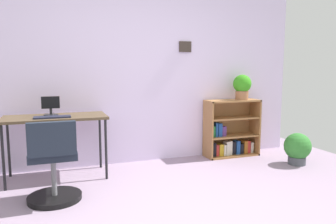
{
  "coord_description": "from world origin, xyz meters",
  "views": [
    {
      "loc": [
        -0.92,
        -2.21,
        1.29
      ],
      "look_at": [
        0.28,
        1.12,
        0.82
      ],
      "focal_mm": 34.71,
      "sensor_mm": 36.0,
      "label": 1
    }
  ],
  "objects_px": {
    "office_chair": "(53,167)",
    "potted_plant_on_shelf": "(242,86)",
    "keyboard": "(52,117)",
    "potted_plant_floor": "(297,148)",
    "desk": "(55,121)",
    "monitor": "(51,107)",
    "bookshelf_low": "(229,131)"
  },
  "relations": [
    {
      "from": "office_chair",
      "to": "potted_plant_on_shelf",
      "type": "relative_size",
      "value": 2.24
    },
    {
      "from": "keyboard",
      "to": "potted_plant_floor",
      "type": "relative_size",
      "value": 0.92
    },
    {
      "from": "keyboard",
      "to": "potted_plant_on_shelf",
      "type": "bearing_deg",
      "value": 6.15
    },
    {
      "from": "desk",
      "to": "potted_plant_floor",
      "type": "bearing_deg",
      "value": -9.68
    },
    {
      "from": "monitor",
      "to": "potted_plant_floor",
      "type": "height_order",
      "value": "monitor"
    },
    {
      "from": "monitor",
      "to": "keyboard",
      "type": "height_order",
      "value": "monitor"
    },
    {
      "from": "desk",
      "to": "bookshelf_low",
      "type": "height_order",
      "value": "bookshelf_low"
    },
    {
      "from": "bookshelf_low",
      "to": "potted_plant_floor",
      "type": "height_order",
      "value": "bookshelf_low"
    },
    {
      "from": "potted_plant_on_shelf",
      "to": "office_chair",
      "type": "bearing_deg",
      "value": -161.31
    },
    {
      "from": "desk",
      "to": "potted_plant_on_shelf",
      "type": "relative_size",
      "value": 3.16
    },
    {
      "from": "keyboard",
      "to": "office_chair",
      "type": "xyz_separation_m",
      "value": [
        -0.01,
        -0.61,
        -0.39
      ]
    },
    {
      "from": "keyboard",
      "to": "potted_plant_on_shelf",
      "type": "xyz_separation_m",
      "value": [
        2.64,
        0.28,
        0.29
      ]
    },
    {
      "from": "monitor",
      "to": "potted_plant_floor",
      "type": "xyz_separation_m",
      "value": [
        3.11,
        -0.61,
        -0.62
      ]
    },
    {
      "from": "office_chair",
      "to": "potted_plant_on_shelf",
      "type": "bearing_deg",
      "value": 18.69
    },
    {
      "from": "potted_plant_floor",
      "to": "bookshelf_low",
      "type": "bearing_deg",
      "value": 130.71
    },
    {
      "from": "office_chair",
      "to": "desk",
      "type": "bearing_deg",
      "value": 86.66
    },
    {
      "from": "office_chair",
      "to": "bookshelf_low",
      "type": "height_order",
      "value": "bookshelf_low"
    },
    {
      "from": "monitor",
      "to": "bookshelf_low",
      "type": "height_order",
      "value": "monitor"
    },
    {
      "from": "keyboard",
      "to": "monitor",
      "type": "bearing_deg",
      "value": 93.58
    },
    {
      "from": "bookshelf_low",
      "to": "desk",
      "type": "bearing_deg",
      "value": -175.26
    },
    {
      "from": "keyboard",
      "to": "bookshelf_low",
      "type": "height_order",
      "value": "bookshelf_low"
    },
    {
      "from": "desk",
      "to": "office_chair",
      "type": "height_order",
      "value": "office_chair"
    },
    {
      "from": "keyboard",
      "to": "potted_plant_floor",
      "type": "distance_m",
      "value": 3.17
    },
    {
      "from": "keyboard",
      "to": "bookshelf_low",
      "type": "relative_size",
      "value": 0.47
    },
    {
      "from": "potted_plant_floor",
      "to": "monitor",
      "type": "bearing_deg",
      "value": 168.99
    },
    {
      "from": "office_chair",
      "to": "bookshelf_low",
      "type": "bearing_deg",
      "value": 20.85
    },
    {
      "from": "bookshelf_low",
      "to": "potted_plant_floor",
      "type": "xyz_separation_m",
      "value": [
        0.62,
        -0.73,
        -0.13
      ]
    },
    {
      "from": "office_chair",
      "to": "potted_plant_floor",
      "type": "relative_size",
      "value": 1.91
    },
    {
      "from": "desk",
      "to": "potted_plant_on_shelf",
      "type": "xyz_separation_m",
      "value": [
        2.61,
        0.15,
        0.35
      ]
    },
    {
      "from": "desk",
      "to": "monitor",
      "type": "height_order",
      "value": "monitor"
    },
    {
      "from": "keyboard",
      "to": "office_chair",
      "type": "bearing_deg",
      "value": -91.09
    },
    {
      "from": "bookshelf_low",
      "to": "potted_plant_on_shelf",
      "type": "distance_m",
      "value": 0.7
    }
  ]
}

